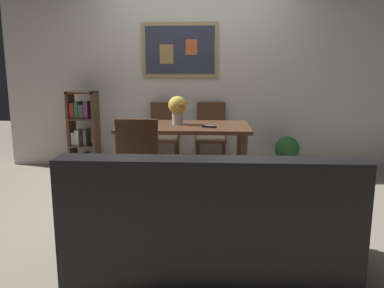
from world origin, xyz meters
The scene contains 11 objects.
ground_plane centered at (0.00, 0.00, 0.00)m, with size 12.00×12.00×0.00m, color tan.
wall_back_with_painting centered at (0.00, 1.47, 1.30)m, with size 5.20×0.14×2.60m.
dining_table centered at (-0.07, 0.44, 0.63)m, with size 1.44×0.85×0.73m.
dining_chair_far_right centered at (0.21, 1.24, 0.54)m, with size 0.40×0.41×0.91m.
dining_chair_near_left centered at (-0.44, -0.35, 0.54)m, with size 0.40×0.41×0.91m.
dining_chair_far_left centered at (-0.40, 1.21, 0.54)m, with size 0.40×0.41×0.91m.
leather_couch centered at (0.22, -1.40, 0.31)m, with size 1.80×0.84×0.84m.
bookshelf centered at (-1.46, 1.11, 0.49)m, with size 0.36×0.28×1.06m.
potted_ivy centered at (1.20, 1.13, 0.27)m, with size 0.31×0.31×0.54m.
flower_vase centered at (-0.16, 0.51, 0.92)m, with size 0.21×0.21×0.32m.
tv_remote centered at (0.20, 0.27, 0.74)m, with size 0.16×0.10×0.02m.
Camera 1 is at (0.25, -3.83, 1.35)m, focal length 36.33 mm.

